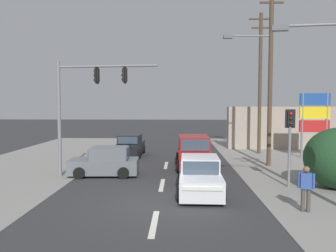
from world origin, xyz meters
TOP-DOWN VIEW (x-y plane):
  - ground_plane at (0.00, 0.00)m, footprint 140.00×140.00m
  - lane_dash_near at (0.00, -2.00)m, footprint 0.20×2.40m
  - lane_dash_mid at (0.00, 3.00)m, footprint 0.20×2.40m
  - lane_dash_far at (0.00, 8.00)m, footprint 0.20×2.40m
  - utility_pole_midground_right at (6.20, 7.97)m, footprint 3.78×0.41m
  - utility_pole_background_right at (6.97, 13.09)m, footprint 1.80×0.26m
  - traffic_signal_mast at (-4.15, 4.54)m, footprint 5.27×0.71m
  - pedestal_signal_right_kerb at (5.79, 2.71)m, footprint 0.44×0.30m
  - shopping_plaza_sign at (10.35, 11.16)m, footprint 2.10×0.16m
  - shopfront_wall_far at (11.00, 16.00)m, footprint 12.00×1.00m
  - suv_receding_far at (1.69, 7.27)m, footprint 2.11×4.56m
  - sedan_crossing_left at (1.68, 1.72)m, footprint 1.95×4.27m
  - sedan_oncoming_near at (-2.81, 11.80)m, footprint 1.95×4.27m
  - hatchback_kerbside_parked at (-3.10, 4.95)m, footprint 3.70×1.91m
  - pedestrian_at_kerb at (5.22, -0.76)m, footprint 0.54×0.32m

SIDE VIEW (x-z plane):
  - ground_plane at x=0.00m, z-range 0.00..0.00m
  - lane_dash_near at x=0.00m, z-range 0.00..0.01m
  - lane_dash_mid at x=0.00m, z-range 0.00..0.01m
  - lane_dash_far at x=0.00m, z-range 0.00..0.01m
  - hatchback_kerbside_parked at x=-3.10m, z-range -0.06..1.47m
  - sedan_crossing_left at x=1.68m, z-range -0.08..1.48m
  - sedan_oncoming_near at x=-2.81m, z-range -0.08..1.48m
  - suv_receding_far at x=1.69m, z-range -0.06..1.83m
  - pedestrian_at_kerb at x=5.22m, z-range 0.11..1.74m
  - shopfront_wall_far at x=11.00m, z-range 0.00..3.60m
  - pedestal_signal_right_kerb at x=5.79m, z-range 0.64..4.20m
  - shopping_plaza_sign at x=10.35m, z-range 0.68..5.28m
  - traffic_signal_mast at x=-4.15m, z-range 1.15..7.15m
  - utility_pole_background_right at x=6.97m, z-range 0.25..10.89m
  - utility_pole_midground_right at x=6.20m, z-range 0.37..11.32m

